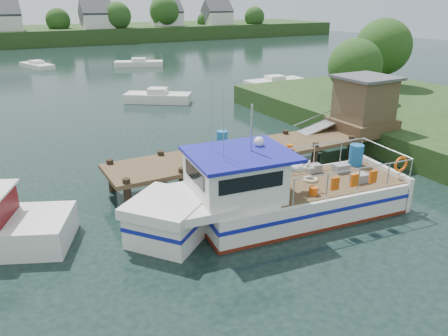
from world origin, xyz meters
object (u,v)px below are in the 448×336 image
dock (330,120)px  moored_b (158,97)px  lobster_boat (268,197)px  moored_c (275,82)px  moored_d (37,65)px  moored_far (139,63)px

dock → moored_b: (-3.35, 18.25, -1.77)m
lobster_boat → moored_c: (17.48, 24.62, -0.69)m
dock → moored_c: size_ratio=2.57×
moored_d → moored_b: bearing=-64.2°
moored_b → moored_d: 27.39m
dock → moored_c: 22.57m
lobster_boat → dock: bearing=38.9°
dock → moored_d: bearing=102.8°
moored_b → moored_c: 13.76m
dock → moored_b: dock is taller
dock → moored_c: bearing=62.7°
dock → moored_d: size_ratio=2.62×
moored_b → moored_d: moored_b is taller
moored_d → moored_far: bearing=-8.8°
moored_b → moored_d: bearing=103.6°
lobster_boat → moored_c: 30.20m
moored_far → moored_d: bearing=167.1°
lobster_boat → moored_d: bearing=99.5°
lobster_boat → moored_b: size_ratio=2.10×
moored_b → moored_far: bearing=75.1°
dock → moored_far: bearing=86.9°
moored_d → lobster_boat: bearing=-75.1°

